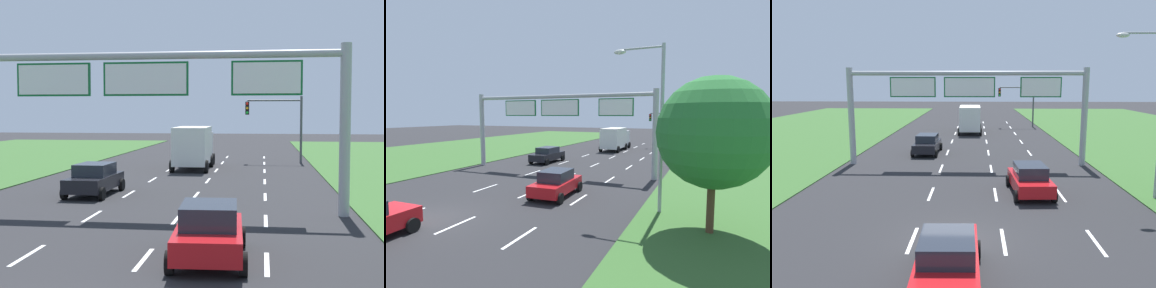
# 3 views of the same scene
# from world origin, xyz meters

# --- Properties ---
(ground_plane) EXTENTS (200.00, 200.00, 0.00)m
(ground_plane) POSITION_xyz_m (0.00, 0.00, 0.00)
(ground_plane) COLOR #262628
(lane_dashes_inner_left) EXTENTS (0.14, 62.40, 0.01)m
(lane_dashes_inner_left) POSITION_xyz_m (-1.75, 12.00, 0.00)
(lane_dashes_inner_left) COLOR white
(lane_dashes_inner_left) RESTS_ON ground_plane
(lane_dashes_inner_right) EXTENTS (0.14, 62.40, 0.01)m
(lane_dashes_inner_right) POSITION_xyz_m (1.75, 12.00, 0.00)
(lane_dashes_inner_right) COLOR white
(lane_dashes_inner_right) RESTS_ON ground_plane
(lane_dashes_slip) EXTENTS (0.14, 62.40, 0.01)m
(lane_dashes_slip) POSITION_xyz_m (5.25, 12.00, 0.00)
(lane_dashes_slip) COLOR white
(lane_dashes_slip) RESTS_ON ground_plane
(car_near_red) EXTENTS (2.32, 4.25, 1.62)m
(car_near_red) POSITION_xyz_m (3.61, 6.24, 0.82)
(car_near_red) COLOR red
(car_near_red) RESTS_ON ground_plane
(car_mid_lane) EXTENTS (2.21, 4.48, 1.62)m
(car_mid_lane) POSITION_xyz_m (-3.43, 17.55, 0.82)
(car_mid_lane) COLOR black
(car_mid_lane) RESTS_ON ground_plane
(box_truck) EXTENTS (2.73, 7.57, 3.16)m
(box_truck) POSITION_xyz_m (-0.04, 31.16, 1.71)
(box_truck) COLOR silver
(box_truck) RESTS_ON ground_plane
(sign_gantry) EXTENTS (17.24, 0.44, 7.00)m
(sign_gantry) POSITION_xyz_m (0.10, 13.37, 4.97)
(sign_gantry) COLOR #9EA0A5
(sign_gantry) RESTS_ON ground_plane
(traffic_light_mast) EXTENTS (4.76, 0.49, 5.60)m
(traffic_light_mast) POSITION_xyz_m (6.35, 36.68, 3.87)
(traffic_light_mast) COLOR #47494F
(traffic_light_mast) RESTS_ON ground_plane
(street_lamp) EXTENTS (2.61, 0.32, 8.50)m
(street_lamp) POSITION_xyz_m (9.61, 5.49, 5.08)
(street_lamp) COLOR #9EA0A5
(street_lamp) RESTS_ON ground_plane
(roadside_tree_near) EXTENTS (4.65, 4.65, 6.62)m
(roadside_tree_near) POSITION_xyz_m (12.35, 3.58, 4.28)
(roadside_tree_near) COLOR #513823
(roadside_tree_near) RESTS_ON ground_plane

